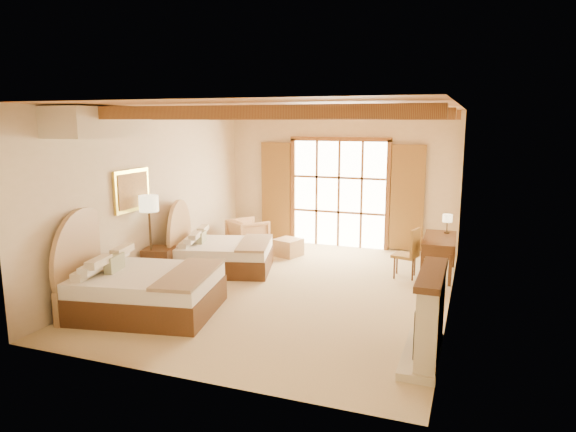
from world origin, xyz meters
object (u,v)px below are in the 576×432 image
at_px(bed_near, 137,285).
at_px(armchair, 248,234).
at_px(nightstand, 159,264).
at_px(desk, 439,255).
at_px(bed_far, 217,251).

bearing_deg(bed_near, armchair, 79.40).
bearing_deg(nightstand, desk, 9.43).
bearing_deg(desk, bed_far, -166.14).
bearing_deg(desk, nightstand, -157.98).
distance_m(bed_far, nightstand, 1.22).
height_order(armchair, desk, desk).
relative_size(armchair, desk, 0.56).
height_order(nightstand, armchair, armchair).
distance_m(bed_near, nightstand, 1.62).
height_order(bed_near, desk, bed_near).
bearing_deg(bed_far, bed_near, -107.85).
relative_size(bed_near, bed_far, 1.09).
height_order(bed_far, nightstand, bed_far).
xyz_separation_m(bed_far, nightstand, (-0.71, -0.99, -0.06)).
relative_size(bed_far, nightstand, 3.61).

